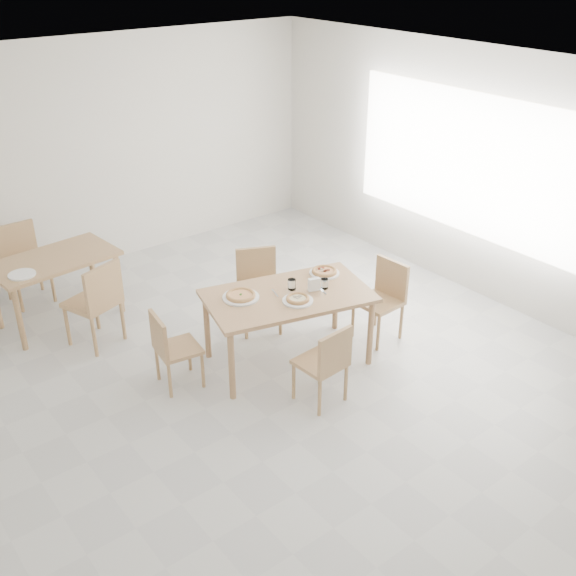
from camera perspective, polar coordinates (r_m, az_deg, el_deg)
room at (r=8.00m, az=14.76°, el=10.18°), size 7.28×7.00×7.00m
main_table at (r=6.46m, az=-0.00°, el=-1.13°), size 1.74×1.26×0.75m
chair_south at (r=5.98m, az=3.26°, el=-6.15°), size 0.42×0.42×0.79m
chair_north at (r=7.17m, az=-2.54°, el=0.41°), size 0.57×0.57×0.87m
chair_west at (r=6.30m, az=-9.93°, el=-4.81°), size 0.43×0.43×0.77m
chair_east at (r=7.05m, az=8.12°, el=-0.53°), size 0.44×0.44×0.84m
plate_margherita at (r=6.37m, az=-4.02°, el=-0.78°), size 0.35×0.35×0.02m
plate_mushroom at (r=6.29m, az=0.83°, el=-1.08°), size 0.29×0.29×0.02m
plate_pepperoni at (r=6.82m, az=3.09°, el=1.27°), size 0.31×0.31×0.02m
pizza_margherita at (r=6.36m, az=-4.02°, el=-0.60°), size 0.36×0.36×0.03m
pizza_mushroom at (r=6.28m, az=0.83°, el=-0.90°), size 0.24×0.24×0.03m
pizza_pepperoni at (r=6.81m, az=3.10°, el=1.45°), size 0.27×0.27×0.03m
tumbler_a at (r=6.49m, az=0.32°, el=0.31°), size 0.08×0.08×0.11m
tumbler_b at (r=6.52m, az=3.10°, el=0.37°), size 0.07×0.07×0.10m
napkin_holder at (r=6.45m, az=2.20°, el=0.24°), size 0.13×0.09×0.14m
fork_a at (r=6.49m, az=2.91°, el=-0.21°), size 0.06×0.17×0.01m
fork_b at (r=6.44m, az=-1.10°, el=-0.44°), size 0.06×0.17×0.01m
second_table at (r=7.61m, az=-19.20°, el=1.72°), size 1.35×0.86×0.75m
chair_back_s at (r=7.05m, az=-15.85°, el=-0.88°), size 0.59×0.59×0.93m
chair_back_n at (r=8.28m, az=-21.57°, el=2.43°), size 0.46×0.46×0.90m
plate_empty at (r=7.29m, az=-21.61°, el=1.06°), size 0.27×0.27×0.02m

